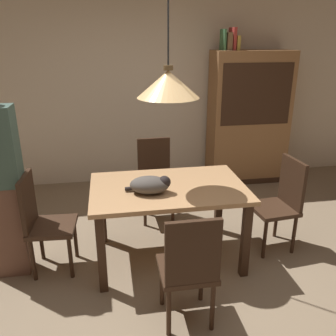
{
  "coord_description": "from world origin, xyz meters",
  "views": [
    {
      "loc": [
        -0.55,
        -2.39,
        2.04
      ],
      "look_at": [
        -0.02,
        0.73,
        0.85
      ],
      "focal_mm": 38.01,
      "sensor_mm": 36.0,
      "label": 1
    }
  ],
  "objects": [
    {
      "name": "person_standing",
      "position": [
        -1.48,
        0.55,
        0.87
      ],
      "size": [
        0.36,
        0.22,
        1.71
      ],
      "color": "brown",
      "rests_on": "ground"
    },
    {
      "name": "chair_right_side",
      "position": [
        1.07,
        0.54,
        0.51
      ],
      "size": [
        0.44,
        0.44,
        0.93
      ],
      "color": "#382316",
      "rests_on": "ground"
    },
    {
      "name": "ground",
      "position": [
        0.0,
        0.0,
        0.0
      ],
      "size": [
        10.0,
        10.0,
        0.0
      ],
      "primitive_type": "plane",
      "color": "#847056"
    },
    {
      "name": "hutch_bookcase",
      "position": [
        1.41,
        2.32,
        0.89
      ],
      "size": [
        1.12,
        0.45,
        1.85
      ],
      "color": "olive",
      "rests_on": "ground"
    },
    {
      "name": "pendant_lamp",
      "position": [
        -0.05,
        0.53,
        1.66
      ],
      "size": [
        0.52,
        0.52,
        1.3
      ],
      "color": "#E5B775"
    },
    {
      "name": "book_red_tall",
      "position": [
        1.1,
        2.32,
        1.99
      ],
      "size": [
        0.04,
        0.22,
        0.28
      ],
      "primitive_type": "cube",
      "color": "#B73833",
      "rests_on": "hutch_bookcase"
    },
    {
      "name": "book_brown_thick",
      "position": [
        1.04,
        2.32,
        1.96
      ],
      "size": [
        0.06,
        0.24,
        0.22
      ],
      "primitive_type": "cube",
      "color": "brown",
      "rests_on": "hutch_bookcase"
    },
    {
      "name": "chair_near_front",
      "position": [
        -0.05,
        -0.35,
        0.51
      ],
      "size": [
        0.4,
        0.4,
        0.93
      ],
      "color": "#382316",
      "rests_on": "ground"
    },
    {
      "name": "book_yellow_short",
      "position": [
        1.16,
        2.32,
        1.94
      ],
      "size": [
        0.04,
        0.2,
        0.18
      ],
      "primitive_type": "cube",
      "color": "gold",
      "rests_on": "hutch_bookcase"
    },
    {
      "name": "cat_sleeping",
      "position": [
        -0.23,
        0.41,
        0.83
      ],
      "size": [
        0.4,
        0.27,
        0.16
      ],
      "color": "#4C4742",
      "rests_on": "dining_table"
    },
    {
      "name": "chair_far_back",
      "position": [
        -0.06,
        1.41,
        0.51
      ],
      "size": [
        0.41,
        0.41,
        0.93
      ],
      "color": "#382316",
      "rests_on": "ground"
    },
    {
      "name": "back_wall",
      "position": [
        0.0,
        2.65,
        1.45
      ],
      "size": [
        6.4,
        0.1,
        2.9
      ],
      "primitive_type": "cube",
      "color": "beige",
      "rests_on": "ground"
    },
    {
      "name": "book_green_slim",
      "position": [
        0.97,
        2.32,
        1.98
      ],
      "size": [
        0.03,
        0.2,
        0.26
      ],
      "primitive_type": "cube",
      "color": "#427A4C",
      "rests_on": "hutch_bookcase"
    },
    {
      "name": "dining_table",
      "position": [
        -0.05,
        0.53,
        0.65
      ],
      "size": [
        1.4,
        0.9,
        0.75
      ],
      "color": "tan",
      "rests_on": "ground"
    },
    {
      "name": "chair_left_side",
      "position": [
        -1.18,
        0.53,
        0.51
      ],
      "size": [
        0.42,
        0.42,
        0.93
      ],
      "color": "#382316",
      "rests_on": "ground"
    }
  ]
}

